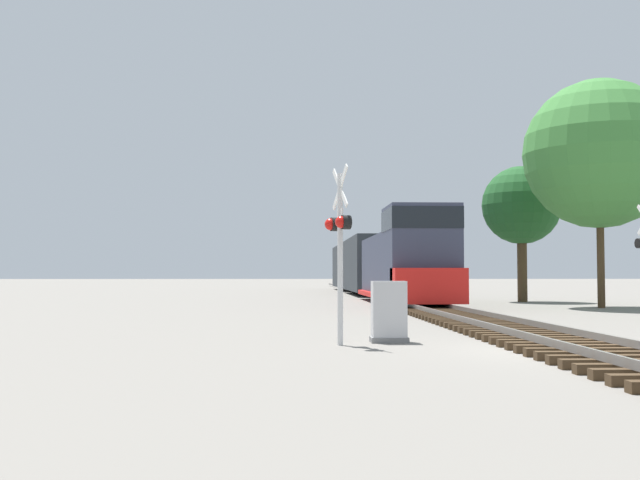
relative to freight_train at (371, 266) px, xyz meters
name	(u,v)px	position (x,y,z in m)	size (l,w,h in m)	color
ground_plane	(576,351)	(0.00, -37.30, -2.05)	(400.00, 400.00, 0.00)	slate
rail_track_bed	(576,344)	(0.00, -37.30, -1.91)	(2.60, 160.00, 0.31)	#42301E
freight_train	(371,266)	(0.00, 0.00, 0.00)	(2.99, 45.19, 4.43)	#33384C
crossing_signal_near	(339,235)	(-4.55, -35.87, 0.30)	(0.54, 1.01, 3.83)	silver
relay_cabinet	(389,312)	(-3.40, -35.23, -1.38)	(0.83, 0.58, 1.36)	slate
tree_far_right	(599,154)	(8.23, -19.04, 4.83)	(6.69, 6.69, 10.23)	#473521
tree_mid_background	(521,206)	(6.93, -11.89, 3.15)	(4.24, 4.24, 7.36)	#473521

